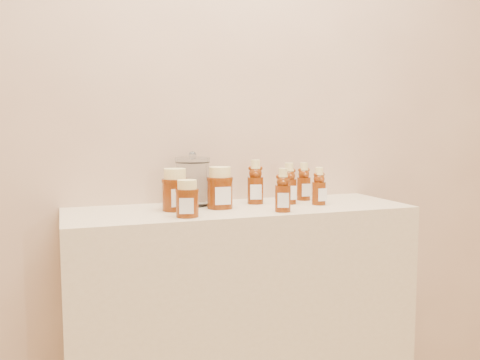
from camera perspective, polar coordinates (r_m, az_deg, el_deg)
name	(u,v)px	position (r m, az deg, el deg)	size (l,w,h in m)	color
wall_back	(223,82)	(1.96, -1.92, 10.91)	(3.50, 0.02, 2.70)	tan
display_table	(241,331)	(1.90, 0.07, -16.59)	(1.20, 0.40, 0.90)	beige
bear_bottle_back_left	(255,179)	(1.86, 1.74, 0.12)	(0.06, 0.06, 0.18)	#5A2007
bear_bottle_back_mid	(289,181)	(1.87, 5.53, -0.08)	(0.06, 0.06, 0.17)	#5A2007
bear_bottle_back_right	(304,179)	(1.97, 7.18, 0.11)	(0.06, 0.06, 0.16)	#5A2007
bear_bottle_front_left	(283,187)	(1.69, 4.84, -0.81)	(0.06, 0.06, 0.16)	#5A2007
bear_bottle_front_right	(319,184)	(1.86, 8.86, -0.41)	(0.05, 0.05, 0.15)	#5A2007
honey_jar_left	(175,190)	(1.72, -7.30, -1.08)	(0.09, 0.09, 0.14)	#5A2007
honey_jar_back	(220,188)	(1.75, -2.27, -0.86)	(0.09, 0.09, 0.14)	#5A2007
honey_jar_front	(187,198)	(1.59, -5.94, -2.07)	(0.07, 0.07, 0.12)	#5A2007
glass_canister	(193,179)	(1.82, -5.33, 0.07)	(0.12, 0.12, 0.19)	white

